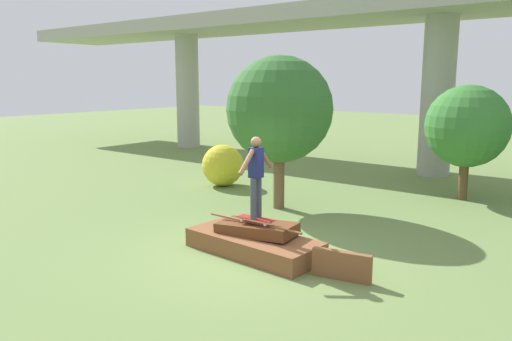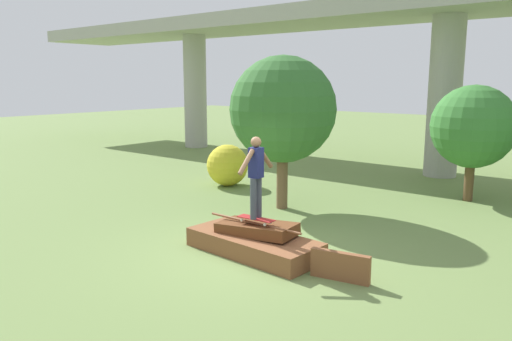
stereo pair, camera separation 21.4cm
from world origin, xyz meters
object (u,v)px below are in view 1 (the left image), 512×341
(skateboard, at_px, (256,219))
(tree_behind_left, at_px, (279,110))
(skater, at_px, (256,172))
(tree_mid_back, at_px, (467,126))
(bush_yellow_flowering, at_px, (223,165))

(skateboard, xyz_separation_m, tree_behind_left, (-1.69, 3.14, 1.85))
(skater, xyz_separation_m, tree_behind_left, (-1.69, 3.14, 0.95))
(skater, xyz_separation_m, tree_mid_back, (1.81, 7.05, 0.44))
(skater, height_order, tree_behind_left, tree_behind_left)
(tree_behind_left, height_order, tree_mid_back, tree_behind_left)
(skater, relative_size, tree_behind_left, 0.40)
(skater, height_order, bush_yellow_flowering, skater)
(skateboard, relative_size, bush_yellow_flowering, 0.60)
(skateboard, distance_m, tree_mid_back, 7.40)
(skater, height_order, tree_mid_back, tree_mid_back)
(skater, bearing_deg, skateboard, -172.87)
(skateboard, bearing_deg, tree_mid_back, 75.60)
(skater, relative_size, bush_yellow_flowering, 1.19)
(tree_behind_left, bearing_deg, skateboard, -61.67)
(skater, bearing_deg, tree_behind_left, 118.33)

